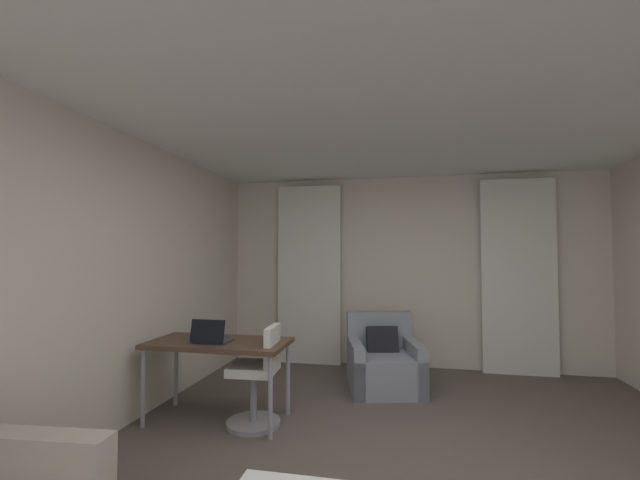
{
  "coord_description": "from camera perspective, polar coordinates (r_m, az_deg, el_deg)",
  "views": [
    {
      "loc": [
        -0.11,
        -2.62,
        1.51
      ],
      "look_at": [
        -0.9,
        1.29,
        1.67
      ],
      "focal_mm": 22.42,
      "sensor_mm": 36.0,
      "label": 1
    }
  ],
  "objects": [
    {
      "name": "curtain_right_panel",
      "position": [
        5.72,
        26.47,
        -4.61
      ],
      "size": [
        0.9,
        0.06,
        2.5
      ],
      "color": "silver",
      "rests_on": "ground"
    },
    {
      "name": "wall_window",
      "position": [
        5.66,
        12.5,
        -4.32
      ],
      "size": [
        5.12,
        0.06,
        2.6
      ],
      "color": "beige",
      "rests_on": "ground"
    },
    {
      "name": "wall_left",
      "position": [
        3.58,
        -31.42,
        -5.25
      ],
      "size": [
        0.06,
        6.12,
        2.6
      ],
      "color": "beige",
      "rests_on": "ground"
    },
    {
      "name": "desk",
      "position": [
        3.93,
        -14.26,
        -14.69
      ],
      "size": [
        1.28,
        0.63,
        0.72
      ],
      "color": "#4C3828",
      "rests_on": "ground"
    },
    {
      "name": "laptop",
      "position": [
        3.84,
        -15.26,
        -13.29
      ],
      "size": [
        0.32,
        0.25,
        0.22
      ],
      "color": "#2D2D33",
      "rests_on": "desk"
    },
    {
      "name": "desk_chair",
      "position": [
        3.81,
        -8.84,
        -19.23
      ],
      "size": [
        0.48,
        0.48,
        0.88
      ],
      "color": "gray",
      "rests_on": "ground"
    },
    {
      "name": "ceiling",
      "position": [
        2.86,
        13.48,
        20.95
      ],
      "size": [
        5.12,
        6.12,
        0.06
      ],
      "primitive_type": "cube",
      "color": "white",
      "rests_on": "wall_left"
    },
    {
      "name": "curtain_left_panel",
      "position": [
        5.67,
        -1.55,
        -4.87
      ],
      "size": [
        0.9,
        0.06,
        2.5
      ],
      "color": "silver",
      "rests_on": "ground"
    },
    {
      "name": "armchair",
      "position": [
        4.8,
        9.1,
        -17.1
      ],
      "size": [
        0.94,
        0.95,
        0.83
      ],
      "color": "gray",
      "rests_on": "ground"
    }
  ]
}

